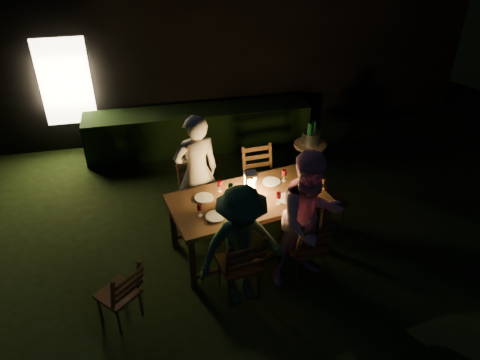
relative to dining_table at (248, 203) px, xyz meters
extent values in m
plane|color=black|center=(0.22, -0.70, -0.78)|extent=(40.00, 40.00, 0.00)
cube|color=black|center=(0.22, 5.50, 0.82)|extent=(10.00, 4.00, 3.20)
cube|color=#FFE5B2|center=(-2.58, 3.51, 0.57)|extent=(0.90, 0.06, 1.60)
cube|color=black|center=(-0.28, 3.05, -0.38)|extent=(4.20, 0.70, 0.80)
cube|color=#482F18|center=(0.00, 0.00, 0.05)|extent=(2.23, 1.41, 0.07)
cube|color=#482F18|center=(-0.85, -0.60, -0.40)|extent=(0.08, 0.08, 0.76)
cube|color=#482F18|center=(-1.01, 0.24, -0.40)|extent=(0.08, 0.08, 0.76)
cube|color=#482F18|center=(1.01, -0.24, -0.40)|extent=(0.08, 0.08, 0.76)
cube|color=#482F18|center=(0.85, 0.60, -0.40)|extent=(0.08, 0.08, 0.76)
cube|color=#482F18|center=(-0.30, -0.82, -0.28)|extent=(0.55, 0.53, 0.04)
cube|color=#482F18|center=(-0.26, -1.03, 0.02)|extent=(0.50, 0.23, 0.56)
cube|color=#482F18|center=(0.59, -0.65, -0.29)|extent=(0.57, 0.55, 0.04)
cube|color=#482F18|center=(0.63, -0.85, 0.02)|extent=(0.50, 0.26, 0.56)
cube|color=#482F18|center=(-0.59, 0.65, -0.30)|extent=(0.56, 0.55, 0.04)
cube|color=#482F18|center=(-0.64, 0.84, -0.01)|extent=(0.49, 0.27, 0.54)
cube|color=#482F18|center=(0.40, 0.84, -0.29)|extent=(0.51, 0.49, 0.04)
cube|color=#482F18|center=(0.38, 1.05, 0.01)|extent=(0.48, 0.20, 0.56)
cube|color=#482F18|center=(1.23, 0.24, -0.29)|extent=(0.56, 0.58, 0.04)
cube|color=#482F18|center=(1.03, 0.19, 0.01)|extent=(0.28, 0.50, 0.56)
cube|color=#482F18|center=(-1.75, -0.95, -0.35)|extent=(0.58, 0.58, 0.04)
cube|color=#482F18|center=(-1.63, -1.09, -0.08)|extent=(0.40, 0.38, 0.49)
imported|color=beige|center=(-0.60, 0.72, 0.12)|extent=(0.72, 0.55, 1.79)
imported|color=#EAA1C1|center=(0.60, -0.72, 0.16)|extent=(1.03, 0.87, 1.87)
imported|color=#2B5736|center=(-0.28, -0.89, 0.04)|extent=(1.15, 0.80, 1.63)
cube|color=white|center=(0.04, 0.06, 0.10)|extent=(0.15, 0.15, 0.03)
cube|color=white|center=(0.04, 0.06, 0.42)|extent=(0.16, 0.16, 0.03)
cylinder|color=#FF9E3F|center=(0.04, 0.06, 0.22)|extent=(0.09, 0.09, 0.18)
cylinder|color=white|center=(-0.58, 0.11, 0.09)|extent=(0.25, 0.25, 0.01)
cylinder|color=white|center=(-0.50, -0.32, 0.09)|extent=(0.25, 0.25, 0.01)
cylinder|color=white|center=(0.40, 0.30, 0.09)|extent=(0.25, 0.25, 0.01)
cylinder|color=white|center=(0.48, -0.13, 0.09)|extent=(0.25, 0.25, 0.01)
cylinder|color=#0F471E|center=(-0.25, -0.05, 0.23)|extent=(0.07, 0.07, 0.28)
cube|color=red|center=(-0.09, -0.34, 0.09)|extent=(0.18, 0.14, 0.01)
cube|color=red|center=(0.60, -0.19, 0.09)|extent=(0.18, 0.14, 0.01)
cube|color=black|center=(-0.55, -0.41, 0.09)|extent=(0.14, 0.07, 0.01)
cylinder|color=#8F6A47|center=(1.39, 1.49, -0.07)|extent=(0.54, 0.54, 0.04)
cylinder|color=#8F6A47|center=(1.39, 1.49, -0.42)|extent=(0.06, 0.06, 0.70)
cylinder|color=#A5A8AD|center=(1.39, 1.49, 0.06)|extent=(0.30, 0.30, 0.22)
cylinder|color=#0F471E|center=(1.34, 1.45, 0.11)|extent=(0.07, 0.07, 0.32)
cylinder|color=#0F471E|center=(1.44, 1.53, 0.11)|extent=(0.07, 0.07, 0.32)
camera|label=1|loc=(-1.15, -4.95, 3.68)|focal=35.00mm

